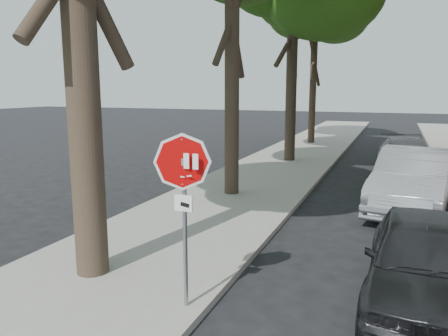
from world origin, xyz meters
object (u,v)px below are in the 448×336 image
object	(u,v)px
car_b	(413,180)
stop_sign	(184,187)
car_a	(424,261)
car_c	(405,157)
tree_far	(315,21)

from	to	relation	value
car_b	stop_sign	bearing A→B (deg)	-106.02
car_a	car_c	xyz separation A→B (m)	(-0.14, 11.18, -0.00)
stop_sign	car_c	distance (m)	13.26
car_c	tree_far	bearing A→B (deg)	117.38
stop_sign	car_a	xyz separation A→B (m)	(3.30, 1.63, -1.24)
car_c	stop_sign	bearing A→B (deg)	-108.42
stop_sign	tree_far	bearing A→B (deg)	95.46
car_a	car_b	xyz separation A→B (m)	(0.00, 5.86, 0.13)
stop_sign	car_c	bearing A→B (deg)	76.13
tree_far	car_b	size ratio (longest dim) A/B	1.82
tree_far	car_a	world-z (taller)	tree_far
car_b	tree_far	bearing A→B (deg)	119.06
car_a	car_b	bearing A→B (deg)	91.41
tree_far	car_b	world-z (taller)	tree_far
car_a	car_b	world-z (taller)	car_b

